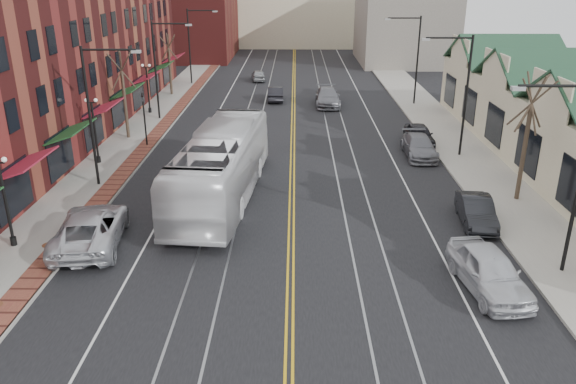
{
  "coord_description": "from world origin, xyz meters",
  "views": [
    {
      "loc": [
        0.16,
        -15.02,
        11.96
      ],
      "look_at": [
        -0.16,
        10.14,
        2.0
      ],
      "focal_mm": 35.0,
      "sensor_mm": 36.0,
      "label": 1
    }
  ],
  "objects_px": {
    "parked_suv": "(91,228)",
    "parked_car_d": "(419,135)",
    "transit_bus": "(221,166)",
    "parked_car_b": "(476,211)",
    "parked_car_a": "(489,271)",
    "parked_car_c": "(419,147)"
  },
  "relations": [
    {
      "from": "transit_bus",
      "to": "parked_car_b",
      "type": "xyz_separation_m",
      "value": [
        13.19,
        -3.23,
        -1.25
      ]
    },
    {
      "from": "parked_car_a",
      "to": "parked_car_c",
      "type": "bearing_deg",
      "value": 79.85
    },
    {
      "from": "transit_bus",
      "to": "parked_car_b",
      "type": "height_order",
      "value": "transit_bus"
    },
    {
      "from": "parked_car_a",
      "to": "parked_car_d",
      "type": "bearing_deg",
      "value": 78.51
    },
    {
      "from": "transit_bus",
      "to": "parked_car_a",
      "type": "height_order",
      "value": "transit_bus"
    },
    {
      "from": "parked_suv",
      "to": "parked_car_d",
      "type": "relative_size",
      "value": 1.44
    },
    {
      "from": "parked_car_c",
      "to": "parked_car_b",
      "type": "bearing_deg",
      "value": -86.25
    },
    {
      "from": "parked_suv",
      "to": "parked_car_a",
      "type": "bearing_deg",
      "value": 160.37
    },
    {
      "from": "parked_car_d",
      "to": "parked_suv",
      "type": "bearing_deg",
      "value": -140.23
    },
    {
      "from": "parked_car_a",
      "to": "parked_car_c",
      "type": "relative_size",
      "value": 1.01
    },
    {
      "from": "parked_suv",
      "to": "parked_car_c",
      "type": "relative_size",
      "value": 1.25
    },
    {
      "from": "parked_car_c",
      "to": "parked_car_d",
      "type": "height_order",
      "value": "parked_car_d"
    },
    {
      "from": "parked_suv",
      "to": "parked_car_d",
      "type": "xyz_separation_m",
      "value": [
        18.6,
        16.58,
        -0.13
      ]
    },
    {
      "from": "transit_bus",
      "to": "parked_car_a",
      "type": "relative_size",
      "value": 2.82
    },
    {
      "from": "transit_bus",
      "to": "parked_car_b",
      "type": "distance_m",
      "value": 13.64
    },
    {
      "from": "parked_car_a",
      "to": "parked_car_b",
      "type": "xyz_separation_m",
      "value": [
        1.4,
        6.3,
        -0.15
      ]
    },
    {
      "from": "transit_bus",
      "to": "parked_suv",
      "type": "relative_size",
      "value": 2.27
    },
    {
      "from": "parked_car_c",
      "to": "parked_car_d",
      "type": "xyz_separation_m",
      "value": [
        0.61,
        3.0,
        0.01
      ]
    },
    {
      "from": "parked_suv",
      "to": "parked_car_d",
      "type": "distance_m",
      "value": 24.92
    },
    {
      "from": "parked_suv",
      "to": "parked_car_a",
      "type": "distance_m",
      "value": 17.61
    },
    {
      "from": "parked_car_a",
      "to": "parked_car_d",
      "type": "height_order",
      "value": "parked_car_a"
    },
    {
      "from": "parked_car_b",
      "to": "parked_car_c",
      "type": "relative_size",
      "value": 0.86
    }
  ]
}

